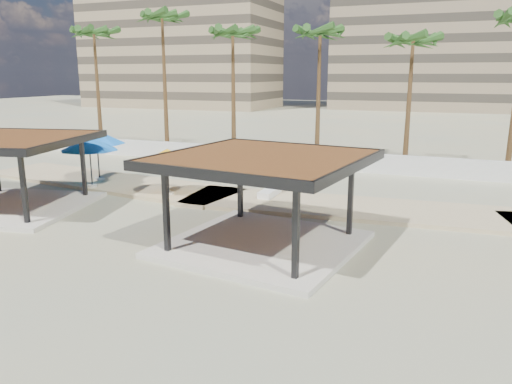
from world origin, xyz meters
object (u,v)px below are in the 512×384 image
Objects in this scene: pavilion_central at (263,193)px; lounger_a at (270,192)px; umbrella_a at (97,137)px; pavilion_west at (7,166)px.

pavilion_central is 7.17m from lounger_a.
pavilion_central reaches higher than umbrella_a.
lounger_a is (-2.19, 6.63, -1.62)m from pavilion_central.
pavilion_central reaches higher than pavilion_west.
pavilion_central reaches higher than lounger_a.
lounger_a is at bearing 115.88° from pavilion_central.
pavilion_central is 13.97m from umbrella_a.
pavilion_west is 6.07m from umbrella_a.
umbrella_a is at bearing 159.74° from pavilion_central.
pavilion_central is 0.95× the size of pavilion_west.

